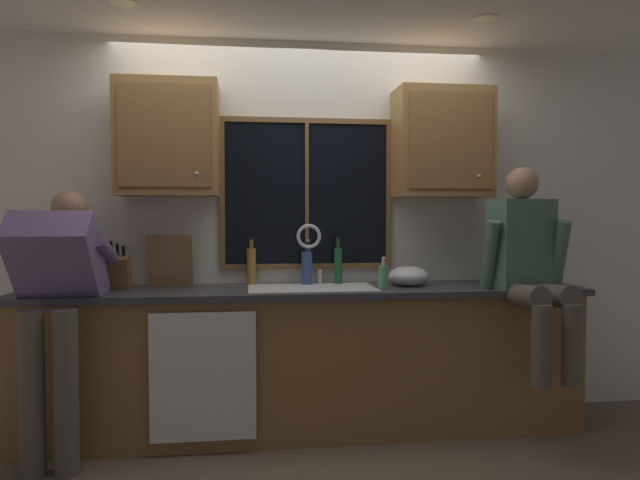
# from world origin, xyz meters

# --- Properties ---
(back_wall) EXTENTS (5.86, 0.12, 2.55)m
(back_wall) POSITION_xyz_m (0.00, 0.06, 1.27)
(back_wall) COLOR silver
(back_wall) RESTS_ON floor
(ceiling_downlight_left) EXTENTS (0.14, 0.14, 0.01)m
(ceiling_downlight_left) POSITION_xyz_m (-1.04, -0.60, 2.54)
(ceiling_downlight_left) COLOR #FFEAB2
(ceiling_downlight_right) EXTENTS (0.14, 0.14, 0.01)m
(ceiling_downlight_right) POSITION_xyz_m (1.04, -0.60, 2.54)
(ceiling_downlight_right) COLOR #FFEAB2
(window_glass) EXTENTS (1.10, 0.02, 0.95)m
(window_glass) POSITION_xyz_m (0.04, -0.01, 1.52)
(window_glass) COLOR black
(window_frame_top) EXTENTS (1.17, 0.02, 0.04)m
(window_frame_top) POSITION_xyz_m (0.04, -0.02, 2.02)
(window_frame_top) COLOR brown
(window_frame_bottom) EXTENTS (1.17, 0.02, 0.04)m
(window_frame_bottom) POSITION_xyz_m (0.04, -0.02, 1.03)
(window_frame_bottom) COLOR brown
(window_frame_left) EXTENTS (0.03, 0.02, 0.95)m
(window_frame_left) POSITION_xyz_m (-0.53, -0.02, 1.52)
(window_frame_left) COLOR brown
(window_frame_right) EXTENTS (0.03, 0.02, 0.95)m
(window_frame_right) POSITION_xyz_m (0.60, -0.02, 1.52)
(window_frame_right) COLOR brown
(window_mullion_center) EXTENTS (0.02, 0.02, 0.95)m
(window_mullion_center) POSITION_xyz_m (0.04, -0.02, 1.52)
(window_mullion_center) COLOR brown
(lower_cabinet_run) EXTENTS (3.46, 0.58, 0.88)m
(lower_cabinet_run) POSITION_xyz_m (0.00, -0.29, 0.44)
(lower_cabinet_run) COLOR olive
(lower_cabinet_run) RESTS_ON floor
(countertop) EXTENTS (3.52, 0.62, 0.04)m
(countertop) POSITION_xyz_m (0.00, -0.31, 0.90)
(countertop) COLOR #38383D
(countertop) RESTS_ON lower_cabinet_run
(dishwasher_front) EXTENTS (0.60, 0.02, 0.74)m
(dishwasher_front) POSITION_xyz_m (-0.62, -0.61, 0.46)
(dishwasher_front) COLOR white
(upper_cabinet_left) EXTENTS (0.63, 0.36, 0.72)m
(upper_cabinet_left) POSITION_xyz_m (-0.86, -0.17, 1.86)
(upper_cabinet_left) COLOR #9E703D
(upper_cabinet_right) EXTENTS (0.63, 0.36, 0.72)m
(upper_cabinet_right) POSITION_xyz_m (0.93, -0.17, 1.86)
(upper_cabinet_right) COLOR #9E703D
(sink) EXTENTS (0.80, 0.46, 0.21)m
(sink) POSITION_xyz_m (0.04, -0.30, 0.82)
(sink) COLOR silver
(sink) RESTS_ON lower_cabinet_run
(faucet) EXTENTS (0.18, 0.09, 0.40)m
(faucet) POSITION_xyz_m (0.04, -0.12, 1.17)
(faucet) COLOR silver
(faucet) RESTS_ON countertop
(person_standing) EXTENTS (0.53, 0.70, 1.53)m
(person_standing) POSITION_xyz_m (-1.41, -0.60, 0.95)
(person_standing) COLOR #595147
(person_standing) RESTS_ON floor
(person_sitting_on_counter) EXTENTS (0.54, 0.64, 1.26)m
(person_sitting_on_counter) POSITION_xyz_m (1.35, -0.57, 1.10)
(person_sitting_on_counter) COLOR #595147
(person_sitting_on_counter) RESTS_ON countertop
(knife_block) EXTENTS (0.12, 0.18, 0.32)m
(knife_block) POSITION_xyz_m (-1.15, -0.22, 1.03)
(knife_block) COLOR brown
(knife_block) RESTS_ON countertop
(cutting_board) EXTENTS (0.29, 0.09, 0.33)m
(cutting_board) POSITION_xyz_m (-0.86, -0.08, 1.08)
(cutting_board) COLOR #997047
(cutting_board) RESTS_ON countertop
(mixing_bowl) EXTENTS (0.27, 0.27, 0.13)m
(mixing_bowl) POSITION_xyz_m (0.68, -0.27, 0.98)
(mixing_bowl) COLOR silver
(mixing_bowl) RESTS_ON countertop
(soap_dispenser) EXTENTS (0.06, 0.07, 0.20)m
(soap_dispenser) POSITION_xyz_m (0.47, -0.40, 1.00)
(soap_dispenser) COLOR #59A566
(soap_dispenser) RESTS_ON countertop
(bottle_green_glass) EXTENTS (0.06, 0.06, 0.31)m
(bottle_green_glass) POSITION_xyz_m (-0.34, -0.07, 1.05)
(bottle_green_glass) COLOR olive
(bottle_green_glass) RESTS_ON countertop
(bottle_tall_clear) EXTENTS (0.07, 0.07, 0.28)m
(bottle_tall_clear) POSITION_xyz_m (0.02, -0.12, 1.04)
(bottle_tall_clear) COLOR #334C8C
(bottle_tall_clear) RESTS_ON countertop
(bottle_amber_small) EXTENTS (0.05, 0.05, 0.31)m
(bottle_amber_small) POSITION_xyz_m (0.23, -0.11, 1.05)
(bottle_amber_small) COLOR #1E592D
(bottle_amber_small) RESTS_ON countertop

